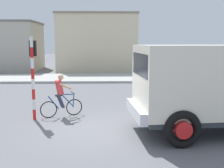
{
  "coord_description": "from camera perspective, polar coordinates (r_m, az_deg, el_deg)",
  "views": [
    {
      "loc": [
        0.3,
        -9.43,
        3.01
      ],
      "look_at": [
        0.64,
        2.5,
        1.2
      ],
      "focal_mm": 44.98,
      "sensor_mm": 36.0,
      "label": 1
    }
  ],
  "objects": [
    {
      "name": "building_mid_block",
      "position": [
        30.05,
        -2.99,
        8.41
      ],
      "size": [
        8.04,
        6.73,
        5.8
      ],
      "color": "beige",
      "rests_on": "ground"
    },
    {
      "name": "building_corner_left",
      "position": [
        32.06,
        -21.46,
        7.19
      ],
      "size": [
        7.81,
        6.16,
        5.06
      ],
      "color": "#B2AD9E",
      "rests_on": "ground"
    },
    {
      "name": "cyclist",
      "position": [
        11.43,
        -10.33,
        -2.35
      ],
      "size": [
        1.61,
        0.77,
        1.72
      ],
      "color": "black",
      "rests_on": "ground"
    },
    {
      "name": "car_white_mid",
      "position": [
        20.02,
        21.15,
        1.75
      ],
      "size": [
        4.13,
        2.14,
        1.6
      ],
      "color": "white",
      "rests_on": "ground"
    },
    {
      "name": "sidewalk_far",
      "position": [
        22.89,
        -2.34,
        1.26
      ],
      "size": [
        80.0,
        5.0,
        0.16
      ],
      "primitive_type": "cube",
      "color": "#ADADA8",
      "rests_on": "ground"
    },
    {
      "name": "ground_plane",
      "position": [
        9.91,
        -3.32,
        -9.08
      ],
      "size": [
        120.0,
        120.0,
        0.0
      ],
      "primitive_type": "plane",
      "color": "slate"
    },
    {
      "name": "truck_foreground",
      "position": [
        9.82,
        20.45,
        0.22
      ],
      "size": [
        5.6,
        3.16,
        2.9
      ],
      "color": "silver",
      "rests_on": "ground"
    },
    {
      "name": "traffic_light_pole",
      "position": [
        11.16,
        -15.78,
        3.45
      ],
      "size": [
        0.24,
        0.43,
        3.2
      ],
      "color": "red",
      "rests_on": "ground"
    }
  ]
}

